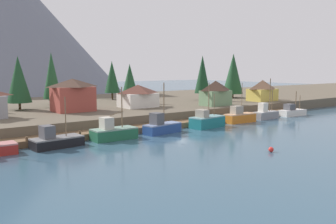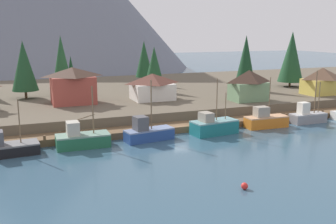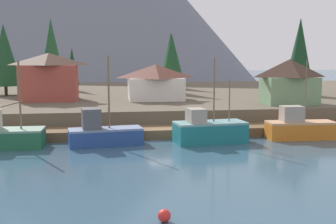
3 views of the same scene
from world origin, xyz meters
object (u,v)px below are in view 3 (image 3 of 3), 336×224
at_px(fishing_boat_blue, 103,133).
at_px(conifer_back_left, 4,55).
at_px(fishing_boat_orange, 299,127).
at_px(house_white, 156,82).
at_px(conifer_far_left, 172,60).
at_px(fishing_boat_teal, 209,130).
at_px(house_red, 49,76).
at_px(conifer_centre, 72,67).
at_px(channel_buoy, 164,216).
at_px(house_green, 290,81).
at_px(conifer_near_left, 171,56).
at_px(conifer_near_right, 52,51).
at_px(fishing_boat_green, 4,136).
at_px(conifer_mid_right, 300,51).

distance_m(fishing_boat_blue, conifer_back_left, 34.04).
distance_m(fishing_boat_orange, house_white, 23.01).
height_order(fishing_boat_blue, conifer_far_left, conifer_far_left).
distance_m(fishing_boat_teal, house_red, 27.58).
distance_m(conifer_centre, channel_buoy, 58.04).
distance_m(house_green, conifer_near_left, 32.02).
distance_m(conifer_near_right, conifer_centre, 7.76).
distance_m(house_red, channel_buoy, 42.32).
xyz_separation_m(fishing_boat_green, fishing_boat_blue, (9.38, -0.14, 0.04)).
distance_m(house_green, conifer_near_right, 37.48).
bearing_deg(conifer_near_left, house_green, -69.62).
bearing_deg(fishing_boat_green, conifer_back_left, 102.77).
relative_size(fishing_boat_green, conifer_far_left, 0.84).
bearing_deg(channel_buoy, conifer_mid_right, 57.73).
height_order(fishing_boat_orange, house_green, house_green).
bearing_deg(conifer_back_left, fishing_boat_green, -78.25).
distance_m(conifer_back_left, conifer_far_left, 26.65).
xyz_separation_m(fishing_boat_orange, conifer_near_left, (-7.64, 40.46, 7.58)).
bearing_deg(conifer_near_left, conifer_near_right, -152.27).
relative_size(fishing_boat_teal, fishing_boat_orange, 1.03).
height_order(fishing_boat_orange, conifer_far_left, conifer_far_left).
relative_size(fishing_boat_green, conifer_near_right, 0.68).
xyz_separation_m(fishing_boat_blue, conifer_mid_right, (30.79, 23.08, 8.37)).
relative_size(house_green, conifer_near_left, 0.65).
distance_m(house_red, conifer_mid_right, 38.59).
relative_size(fishing_boat_blue, conifer_centre, 1.13).
bearing_deg(channel_buoy, fishing_boat_blue, 99.17).
height_order(fishing_boat_green, conifer_mid_right, conifer_mid_right).
distance_m(conifer_near_right, conifer_far_left, 19.52).
xyz_separation_m(conifer_back_left, conifer_centre, (9.88, 7.20, -2.07)).
distance_m(conifer_back_left, channel_buoy, 53.89).
bearing_deg(house_white, fishing_boat_blue, -111.21).
height_order(fishing_boat_blue, fishing_boat_orange, fishing_boat_blue).
bearing_deg(house_white, conifer_near_right, 145.09).
distance_m(house_red, conifer_back_left, 12.56).
height_order(house_green, channel_buoy, house_green).
distance_m(fishing_boat_green, fishing_boat_teal, 19.93).
bearing_deg(fishing_boat_green, fishing_boat_orange, 1.57).
bearing_deg(channel_buoy, conifer_near_right, 102.94).
height_order(conifer_centre, channel_buoy, conifer_centre).
distance_m(house_red, conifer_centre, 16.59).
bearing_deg(house_white, fishing_boat_orange, -54.61).
bearing_deg(house_red, conifer_back_left, 130.64).
relative_size(fishing_boat_orange, house_red, 1.03).
bearing_deg(conifer_near_left, channel_buoy, -98.84).
bearing_deg(conifer_back_left, conifer_centre, 36.08).
height_order(fishing_boat_orange, conifer_near_right, conifer_near_right).
height_order(fishing_boat_teal, conifer_near_left, conifer_near_left).
xyz_separation_m(fishing_boat_teal, house_white, (-3.21, 19.14, 3.84)).
xyz_separation_m(house_green, conifer_near_left, (-11.09, 29.86, 3.31)).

